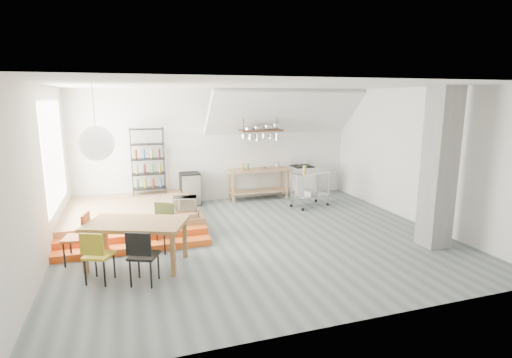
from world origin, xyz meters
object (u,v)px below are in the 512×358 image
object	(u,v)px
stove	(302,180)
dining_table	(136,227)
mini_fridge	(190,189)
rolling_cart	(310,184)

from	to	relation	value
stove	dining_table	distance (m)	6.26
stove	mini_fridge	size ratio (longest dim) A/B	1.30
stove	rolling_cart	size ratio (longest dim) A/B	1.06
dining_table	stove	bearing A→B (deg)	59.62
dining_table	rolling_cart	bearing A→B (deg)	51.38
rolling_cart	mini_fridge	distance (m)	3.35
rolling_cart	mini_fridge	xyz separation A→B (m)	(-3.10, 1.24, -0.19)
stove	rolling_cart	world-z (taller)	stove
stove	dining_table	bearing A→B (deg)	-142.60
dining_table	rolling_cart	world-z (taller)	rolling_cart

